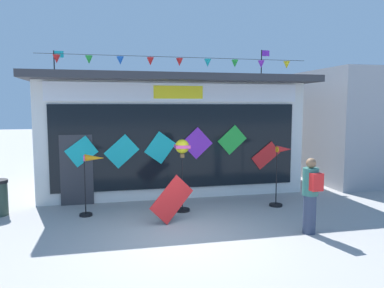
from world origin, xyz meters
TOP-DOWN VIEW (x-y plane):
  - ground_plane at (0.00, 0.00)m, footprint 80.00×80.00m
  - kite_shop_building at (0.56, 6.06)m, footprint 8.52×6.51m
  - wind_spinner_far_left at (-1.90, 2.09)m, footprint 0.68×0.32m
  - wind_spinner_left at (0.43, 1.98)m, footprint 0.40×0.40m
  - wind_spinner_center_left at (3.22, 1.89)m, footprint 0.61×0.37m
  - person_near_camera at (2.84, -0.33)m, footprint 0.34×0.46m
  - display_kite_on_ground at (0.00, 1.10)m, footprint 1.13×0.39m
  - neighbour_building at (9.56, 7.57)m, footprint 7.32×9.42m

SIDE VIEW (x-z plane):
  - ground_plane at x=0.00m, z-range 0.00..0.00m
  - display_kite_on_ground at x=0.00m, z-range 0.00..1.13m
  - person_near_camera at x=2.84m, z-range 0.05..1.73m
  - wind_spinner_far_left at x=-1.90m, z-range 0.30..1.88m
  - wind_spinner_center_left at x=3.22m, z-range 0.26..1.97m
  - wind_spinner_left at x=0.43m, z-range 0.54..2.47m
  - kite_shop_building at x=0.56m, z-range -0.60..4.36m
  - neighbour_building at x=9.56m, z-range 0.00..4.10m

